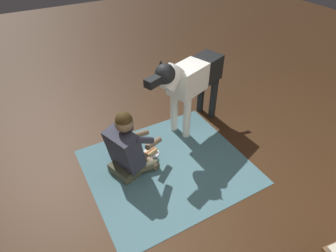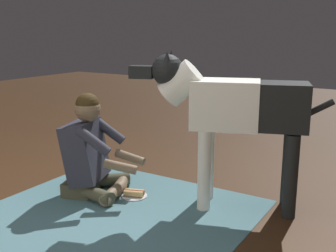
# 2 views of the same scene
# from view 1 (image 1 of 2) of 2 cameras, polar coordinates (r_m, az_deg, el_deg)

# --- Properties ---
(ground_plane) EXTENTS (15.73, 15.73, 0.00)m
(ground_plane) POSITION_cam_1_polar(r_m,az_deg,el_deg) (3.55, -0.91, -8.57)
(ground_plane) COLOR #3C2413
(area_rug) EXTENTS (1.92, 1.70, 0.01)m
(area_rug) POSITION_cam_1_polar(r_m,az_deg,el_deg) (3.57, -0.01, -8.11)
(area_rug) COLOR slate
(area_rug) RESTS_ON ground
(person_sitting_on_floor) EXTENTS (0.71, 0.60, 0.86)m
(person_sitting_on_floor) POSITION_cam_1_polar(r_m,az_deg,el_deg) (3.33, -8.12, -4.41)
(person_sitting_on_floor) COLOR #474734
(person_sitting_on_floor) RESTS_ON ground
(large_dog) EXTENTS (1.45, 0.64, 1.20)m
(large_dog) POSITION_cam_1_polar(r_m,az_deg,el_deg) (3.77, 4.58, 9.30)
(large_dog) COLOR white
(large_dog) RESTS_ON ground
(hot_dog_on_plate) EXTENTS (0.22, 0.22, 0.06)m
(hot_dog_on_plate) POSITION_cam_1_polar(r_m,az_deg,el_deg) (3.73, -3.45, -5.25)
(hot_dog_on_plate) COLOR silver
(hot_dog_on_plate) RESTS_ON ground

